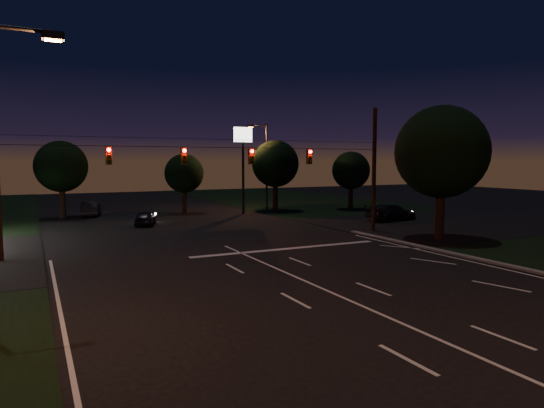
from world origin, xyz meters
TOP-DOWN VIEW (x-y plane):
  - ground at (0.00, 0.00)m, footprint 140.00×140.00m
  - cross_street_right at (20.00, 16.00)m, footprint 20.00×16.00m
  - center_line at (0.00, -6.00)m, footprint 0.14×40.00m
  - stop_bar at (3.00, 11.50)m, footprint 12.00×0.50m
  - utility_pole_right at (12.00, 15.00)m, footprint 0.30×0.30m
  - utility_pole_left at (-12.00, 15.00)m, footprint 0.28×0.28m
  - signal_span at (-0.00, 14.96)m, footprint 24.00×0.40m
  - pole_sign_right at (8.00, 30.00)m, footprint 1.80×0.30m
  - street_light_right_far at (11.24, 32.00)m, footprint 2.20×0.35m
  - tree_right_near at (13.53, 10.17)m, footprint 6.00×6.00m
  - tree_far_b at (-7.98, 34.13)m, footprint 4.60×4.60m
  - tree_far_c at (3.02, 33.10)m, footprint 3.80×3.80m
  - tree_far_d at (12.02, 31.13)m, footprint 4.80×4.80m
  - tree_far_e at (20.02, 29.11)m, footprint 4.00×4.00m
  - car_oncoming_a at (-2.34, 25.79)m, footprint 2.49×3.85m
  - car_oncoming_b at (-5.49, 35.09)m, footprint 2.32×4.42m
  - car_cross at (17.36, 19.34)m, footprint 5.22×2.70m

SIDE VIEW (x-z plane):
  - ground at x=0.00m, z-range 0.00..0.00m
  - cross_street_right at x=20.00m, z-range -0.01..0.01m
  - utility_pole_right at x=12.00m, z-range -4.50..4.50m
  - utility_pole_left at x=-12.00m, z-range -4.00..4.00m
  - center_line at x=0.00m, z-range 0.00..0.01m
  - stop_bar at x=3.00m, z-range 0.00..0.01m
  - car_oncoming_a at x=-2.34m, z-range 0.00..1.22m
  - car_oncoming_b at x=-5.49m, z-range 0.00..1.39m
  - car_cross at x=17.36m, z-range 0.00..1.45m
  - tree_far_c at x=3.02m, z-range 0.97..6.83m
  - tree_far_e at x=20.02m, z-range 1.03..7.20m
  - tree_far_b at x=-7.98m, z-range 1.12..8.10m
  - tree_far_d at x=12.02m, z-range 1.18..8.47m
  - street_light_right_far at x=11.24m, z-range 0.74..9.74m
  - signal_span at x=0.00m, z-range 4.72..6.28m
  - tree_right_near at x=13.53m, z-range 1.30..10.06m
  - pole_sign_right at x=8.00m, z-range 2.04..10.44m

